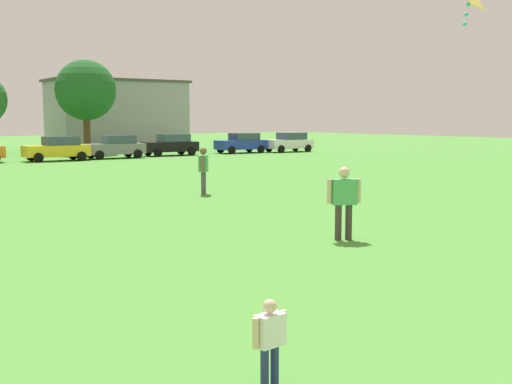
# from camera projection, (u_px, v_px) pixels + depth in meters

# --- Properties ---
(child_kite_flyer) EXTENTS (0.47, 0.22, 1.00)m
(child_kite_flyer) POSITION_uv_depth(u_px,v_px,m) (270.00, 336.00, 6.84)
(child_kite_flyer) COLOR navy
(child_kite_flyer) RESTS_ON ground
(adult_bystander) EXTENTS (0.77, 0.54, 1.77)m
(adult_bystander) POSITION_uv_depth(u_px,v_px,m) (344.00, 197.00, 15.28)
(adult_bystander) COLOR #3F3833
(adult_bystander) RESTS_ON ground
(bystander_near_trees) EXTENTS (0.61, 0.72, 1.80)m
(bystander_near_trees) POSITION_uv_depth(u_px,v_px,m) (203.00, 167.00, 24.58)
(bystander_near_trees) COLOR #4C4C51
(bystander_near_trees) RESTS_ON ground
(parked_car_yellow_3) EXTENTS (4.30, 2.02, 1.68)m
(parked_car_yellow_3) POSITION_uv_depth(u_px,v_px,m) (57.00, 148.00, 43.94)
(parked_car_yellow_3) COLOR yellow
(parked_car_yellow_3) RESTS_ON ground
(parked_car_gray_4) EXTENTS (4.30, 2.02, 1.68)m
(parked_car_gray_4) POSITION_uv_depth(u_px,v_px,m) (115.00, 147.00, 46.85)
(parked_car_gray_4) COLOR slate
(parked_car_gray_4) RESTS_ON ground
(parked_car_black_5) EXTENTS (4.30, 2.02, 1.68)m
(parked_car_black_5) POSITION_uv_depth(u_px,v_px,m) (171.00, 145.00, 50.29)
(parked_car_black_5) COLOR black
(parked_car_black_5) RESTS_ON ground
(parked_car_blue_6) EXTENTS (4.30, 2.02, 1.68)m
(parked_car_blue_6) POSITION_uv_depth(u_px,v_px,m) (242.00, 143.00, 54.07)
(parked_car_blue_6) COLOR #1E38AD
(parked_car_blue_6) RESTS_ON ground
(parked_car_white_7) EXTENTS (4.30, 2.02, 1.68)m
(parked_car_white_7) POSITION_uv_depth(u_px,v_px,m) (289.00, 142.00, 55.78)
(parked_car_white_7) COLOR white
(parked_car_white_7) RESTS_ON ground
(tree_far_right) EXTENTS (4.93, 4.93, 7.68)m
(tree_far_right) POSITION_uv_depth(u_px,v_px,m) (86.00, 90.00, 52.15)
(tree_far_right) COLOR brown
(tree_far_right) RESTS_ON ground
(house_right) EXTENTS (12.89, 7.11, 6.63)m
(house_right) POSITION_uv_depth(u_px,v_px,m) (117.00, 114.00, 62.65)
(house_right) COLOR #9999A3
(house_right) RESTS_ON ground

